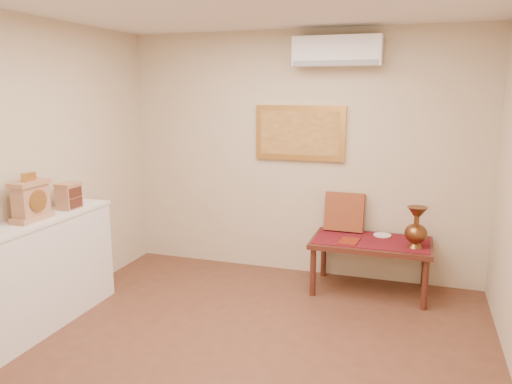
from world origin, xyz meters
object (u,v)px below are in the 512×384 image
at_px(display_ledge, 24,281).
at_px(wooden_chest, 69,196).
at_px(mantel_clock, 31,200).
at_px(brass_urn_tall, 417,223).
at_px(low_table, 371,247).

bearing_deg(display_ledge, wooden_chest, 87.19).
bearing_deg(display_ledge, mantel_clock, 86.20).
height_order(display_ledge, mantel_clock, mantel_clock).
bearing_deg(brass_urn_tall, mantel_clock, -152.37).
bearing_deg(brass_urn_tall, wooden_chest, -159.19).
distance_m(brass_urn_tall, wooden_chest, 3.30).
xyz_separation_m(wooden_chest, low_table, (2.65, 1.28, -0.62)).
relative_size(display_ledge, mantel_clock, 4.93).
height_order(mantel_clock, low_table, mantel_clock).
relative_size(brass_urn_tall, wooden_chest, 2.00).
height_order(brass_urn_tall, mantel_clock, mantel_clock).
relative_size(display_ledge, wooden_chest, 8.28).
distance_m(brass_urn_tall, mantel_clock, 3.51).
bearing_deg(brass_urn_tall, display_ledge, -150.35).
relative_size(mantel_clock, low_table, 0.34).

